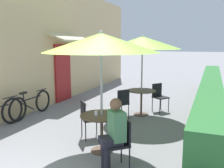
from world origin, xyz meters
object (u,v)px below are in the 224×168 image
object	(u,v)px
patio_table_mid	(141,96)
cafe_chair_mid_right	(159,95)
cafe_chair_near_right	(88,116)
patio_umbrella_mid	(142,43)
cafe_chair_near_left	(120,140)
cafe_chair_mid_left	(121,102)
seated_patron_near_left	(114,131)
patio_umbrella_near	(101,43)
coffee_cup_near	(96,113)
bicycle_second	(31,104)
patio_table_near	(102,124)

from	to	relation	value
patio_table_mid	cafe_chair_mid_right	world-z (taller)	cafe_chair_mid_right
cafe_chair_near_right	patio_umbrella_mid	xyz separation A→B (m)	(0.62, 2.27, 1.63)
cafe_chair_near_left	cafe_chair_near_right	size ratio (longest dim) A/B	1.00
cafe_chair_near_right	patio_table_mid	bearing A→B (deg)	122.41
patio_table_mid	cafe_chair_mid_left	distance (m)	0.77
seated_patron_near_left	cafe_chair_mid_right	distance (m)	4.03
patio_table_mid	patio_umbrella_mid	world-z (taller)	patio_umbrella_mid
patio_umbrella_near	coffee_cup_near	distance (m)	1.36
coffee_cup_near	patio_umbrella_mid	xyz separation A→B (m)	(0.13, 2.86, 1.35)
seated_patron_near_left	bicycle_second	distance (m)	3.99
cafe_chair_near_left	patio_umbrella_mid	bearing A→B (deg)	-33.33
cafe_chair_mid_left	coffee_cup_near	bearing A→B (deg)	-135.74
patio_table_near	patio_umbrella_near	bearing A→B (deg)	0.00
cafe_chair_near_right	cafe_chair_mid_right	distance (m)	3.10
patio_umbrella_mid	cafe_chair_mid_right	distance (m)	1.81
cafe_chair_near_left	bicycle_second	size ratio (longest dim) A/B	0.49
patio_umbrella_near	cafe_chair_near_left	world-z (taller)	patio_umbrella_near
cafe_chair_near_right	coffee_cup_near	bearing A→B (deg)	-2.57
patio_umbrella_near	coffee_cup_near	size ratio (longest dim) A/B	26.44
seated_patron_near_left	coffee_cup_near	bearing A→B (deg)	5.66
patio_table_mid	bicycle_second	xyz separation A→B (m)	(-2.98, -1.35, -0.21)
patio_umbrella_near	bicycle_second	world-z (taller)	patio_umbrella_near
patio_table_near	cafe_chair_near_left	xyz separation A→B (m)	(0.57, -0.51, -0.05)
patio_umbrella_near	cafe_chair_near_left	bearing A→B (deg)	-41.86
coffee_cup_near	cafe_chair_near_right	bearing A→B (deg)	129.85
patio_umbrella_near	cafe_chair_mid_left	bearing A→B (deg)	99.50
patio_table_near	patio_umbrella_mid	distance (m)	3.20
bicycle_second	patio_table_mid	bearing A→B (deg)	24.34
patio_umbrella_near	bicycle_second	bearing A→B (deg)	154.01
bicycle_second	coffee_cup_near	bearing A→B (deg)	-27.83
patio_umbrella_near	seated_patron_near_left	bearing A→B (deg)	-50.23
coffee_cup_near	patio_table_near	bearing A→B (deg)	43.07
seated_patron_near_left	coffee_cup_near	world-z (taller)	seated_patron_near_left
patio_umbrella_near	patio_table_near	bearing A→B (deg)	180.00
patio_table_near	patio_umbrella_mid	world-z (taller)	patio_umbrella_mid
coffee_cup_near	cafe_chair_mid_left	distance (m)	2.24
patio_umbrella_near	patio_umbrella_mid	bearing A→B (deg)	89.09
patio_table_near	patio_table_mid	bearing A→B (deg)	89.09
cafe_chair_near_left	patio_table_near	bearing A→B (deg)	5.72
seated_patron_near_left	cafe_chair_mid_right	size ratio (longest dim) A/B	1.44
patio_umbrella_mid	bicycle_second	size ratio (longest dim) A/B	1.34
seated_patron_near_left	cafe_chair_near_right	distance (m)	1.54
patio_table_near	bicycle_second	world-z (taller)	bicycle_second
patio_umbrella_near	cafe_chair_near_right	bearing A→B (deg)	138.14
seated_patron_near_left	bicycle_second	xyz separation A→B (m)	(-3.43, 2.02, -0.33)
cafe_chair_near_right	bicycle_second	xyz separation A→B (m)	(-2.37, 0.92, -0.16)
seated_patron_near_left	cafe_chair_near_right	size ratio (longest dim) A/B	1.44
coffee_cup_near	patio_table_mid	world-z (taller)	coffee_cup_near
patio_umbrella_near	patio_table_mid	distance (m)	3.20
patio_umbrella_mid	bicycle_second	distance (m)	3.73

